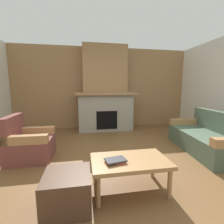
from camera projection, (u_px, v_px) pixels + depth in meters
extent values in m
plane|color=brown|center=(125.00, 167.00, 2.75)|extent=(9.00, 9.00, 0.00)
cube|color=#997047|center=(104.00, 88.00, 5.48)|extent=(6.00, 0.12, 2.70)
cube|color=gray|center=(105.00, 112.00, 5.19)|extent=(1.70, 0.70, 1.15)
cube|color=black|center=(107.00, 120.00, 4.90)|extent=(0.64, 0.08, 0.56)
cube|color=#997047|center=(105.00, 93.00, 5.05)|extent=(1.90, 0.82, 0.08)
cube|color=#997047|center=(105.00, 69.00, 5.08)|extent=(1.40, 0.50, 1.47)
cube|color=#4C604C|center=(204.00, 142.00, 3.42)|extent=(1.06, 1.89, 0.40)
cube|color=#4C604C|center=(222.00, 123.00, 3.37)|extent=(0.39, 1.81, 0.45)
cube|color=#A87A4C|center=(186.00, 122.00, 4.19)|extent=(0.85, 0.27, 0.15)
cube|color=brown|center=(32.00, 148.00, 3.05)|extent=(0.76, 0.76, 0.40)
cube|color=brown|center=(12.00, 128.00, 2.94)|extent=(0.14, 0.76, 0.45)
cube|color=#A87A4C|center=(25.00, 140.00, 2.71)|extent=(0.76, 0.14, 0.15)
cube|color=#A87A4C|center=(36.00, 130.00, 3.31)|extent=(0.76, 0.14, 0.15)
cube|color=#A87A4C|center=(130.00, 161.00, 2.07)|extent=(1.00, 0.60, 0.05)
cylinder|color=#A87A4C|center=(98.00, 191.00, 1.79)|extent=(0.06, 0.06, 0.38)
cylinder|color=#A87A4C|center=(170.00, 183.00, 1.94)|extent=(0.06, 0.06, 0.38)
cylinder|color=#A87A4C|center=(95.00, 170.00, 2.26)|extent=(0.06, 0.06, 0.38)
cylinder|color=#A87A4C|center=(153.00, 165.00, 2.41)|extent=(0.06, 0.06, 0.38)
cube|color=#4C3323|center=(68.00, 190.00, 1.80)|extent=(0.52, 0.52, 0.40)
cube|color=#B23833|center=(115.00, 161.00, 1.98)|extent=(0.24, 0.18, 0.02)
cube|color=#2D2D33|center=(115.00, 160.00, 1.97)|extent=(0.28, 0.22, 0.02)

